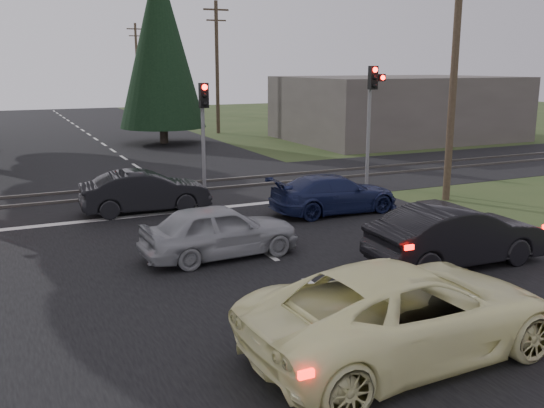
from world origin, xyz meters
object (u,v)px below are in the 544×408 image
blue_sedan (334,194)px  dark_car_far (145,192)px  traffic_signal_center (204,119)px  cream_coupe (406,311)px  utility_pole_mid (217,65)px  dark_hatchback (457,235)px  traffic_signal_right (372,102)px  utility_pole_near (455,65)px  utility_pole_far (137,65)px  silver_car (220,231)px

blue_sedan → dark_car_far: dark_car_far is taller
traffic_signal_center → blue_sedan: (2.84, -4.69, -2.18)m
cream_coupe → utility_pole_mid: bearing=-17.5°
dark_hatchback → dark_car_far: dark_hatchback is taller
traffic_signal_right → blue_sedan: size_ratio=1.09×
traffic_signal_right → cream_coupe: size_ratio=0.84×
cream_coupe → dark_car_far: bearing=4.7°
blue_sedan → dark_car_far: (-5.58, 2.69, 0.06)m
utility_pole_mid → blue_sedan: 24.80m
utility_pole_near → utility_pole_far: bearing=90.0°
traffic_signal_center → dark_hatchback: bearing=-75.1°
traffic_signal_right → utility_pole_far: bearing=88.8°
traffic_signal_center → blue_sedan: traffic_signal_center is taller
utility_pole_near → blue_sedan: size_ratio=2.09×
dark_hatchback → dark_car_far: 10.15m
dark_car_far → utility_pole_near: bearing=-102.0°
silver_car → dark_car_far: size_ratio=0.96×
traffic_signal_center → utility_pole_near: size_ratio=0.46×
utility_pole_near → utility_pole_mid: 24.00m
utility_pole_mid → cream_coupe: (-8.70, -33.15, -3.95)m
utility_pole_far → dark_car_far: 47.62m
cream_coupe → utility_pole_far: bearing=-11.3°
traffic_signal_center → dark_car_far: (-2.74, -2.00, -2.12)m
traffic_signal_center → dark_hatchback: size_ratio=0.92×
utility_pole_near → utility_pole_far: size_ratio=1.00×
silver_car → dark_hatchback: bearing=-124.0°
cream_coupe → dark_hatchback: cream_coupe is taller
traffic_signal_right → blue_sedan: (-3.71, -3.49, -2.69)m
traffic_signal_right → dark_car_far: (-9.29, -0.80, -2.63)m
utility_pole_far → dark_car_far: utility_pole_far is taller
silver_car → blue_sedan: size_ratio=0.92×
utility_pole_mid → silver_car: size_ratio=2.26×
utility_pole_far → dark_car_far: size_ratio=2.18×
silver_car → blue_sedan: silver_car is taller
utility_pole_mid → dark_car_far: utility_pole_mid is taller
cream_coupe → traffic_signal_center: bearing=-7.7°
traffic_signal_right → dark_hatchback: traffic_signal_right is taller
silver_car → cream_coupe: bearing=-174.4°
cream_coupe → blue_sedan: 9.99m
utility_pole_near → utility_pole_far: (0.00, 49.00, 0.00)m
silver_car → dark_car_far: bearing=3.0°
utility_pole_far → dark_car_far: bearing=-102.5°
cream_coupe → traffic_signal_right: bearing=-34.3°
traffic_signal_center → traffic_signal_right: bearing=-10.4°
traffic_signal_center → utility_pole_near: 9.05m
utility_pole_near → utility_pole_far: 49.00m
traffic_signal_center → silver_car: 8.12m
dark_hatchback → dark_car_far: bearing=34.7°
utility_pole_far → traffic_signal_right: bearing=-91.2°
silver_car → utility_pole_far: bearing=-13.6°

